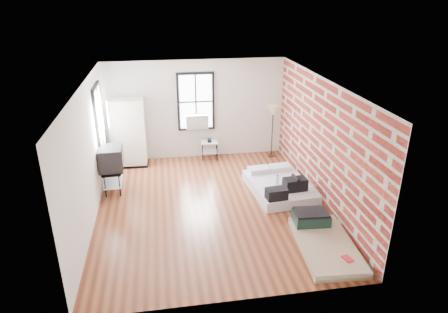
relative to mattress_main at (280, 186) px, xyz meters
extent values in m
plane|color=#562616|center=(-1.75, -0.42, -0.16)|extent=(6.00, 6.00, 0.00)
cube|color=silver|center=(-1.75, 2.58, 1.24)|extent=(5.00, 0.01, 2.80)
cube|color=silver|center=(-1.75, -3.42, 1.24)|extent=(5.00, 0.01, 2.80)
cube|color=silver|center=(-4.25, -0.42, 1.24)|extent=(0.01, 6.00, 2.80)
cube|color=maroon|center=(0.75, -0.42, 1.24)|extent=(0.02, 6.00, 2.80)
cube|color=white|center=(-1.75, -0.42, 2.64)|extent=(5.00, 6.00, 0.01)
cube|color=white|center=(-1.75, 2.53, 1.49)|extent=(0.90, 0.02, 1.50)
cube|color=black|center=(-2.23, 2.55, 1.49)|extent=(0.07, 0.08, 1.64)
cube|color=black|center=(-1.26, 2.55, 1.49)|extent=(0.07, 0.08, 1.64)
cube|color=black|center=(-1.75, 2.55, 2.28)|extent=(0.90, 0.08, 0.07)
cube|color=black|center=(-1.75, 2.55, 0.71)|extent=(0.90, 0.08, 0.07)
cube|color=black|center=(-1.75, 2.52, 1.49)|extent=(0.04, 0.02, 1.50)
cube|color=black|center=(-1.75, 2.52, 1.49)|extent=(0.90, 0.02, 0.04)
cube|color=silver|center=(-1.75, 2.41, 0.96)|extent=(0.62, 0.30, 0.40)
cube|color=white|center=(-4.20, 1.38, 1.49)|extent=(0.02, 0.90, 1.50)
cube|color=black|center=(-4.22, 0.90, 1.49)|extent=(0.08, 0.07, 1.64)
cube|color=black|center=(-4.22, 1.87, 1.49)|extent=(0.08, 0.07, 1.64)
cube|color=black|center=(-4.22, 1.38, 2.28)|extent=(0.08, 0.90, 0.07)
cube|color=black|center=(-4.22, 1.38, 0.71)|extent=(0.08, 0.90, 0.07)
cube|color=black|center=(-4.19, 1.38, 1.49)|extent=(0.02, 0.04, 1.50)
cube|color=black|center=(-4.19, 1.38, 1.49)|extent=(0.02, 0.90, 0.04)
cube|color=white|center=(0.00, 0.02, -0.04)|extent=(1.51, 1.94, 0.24)
cube|color=white|center=(-0.35, 0.71, 0.14)|extent=(0.56, 0.38, 0.11)
cube|color=white|center=(0.22, 0.76, 0.14)|extent=(0.56, 0.38, 0.11)
cube|color=black|center=(0.23, -0.39, 0.22)|extent=(0.55, 0.36, 0.29)
cylinder|color=black|center=(0.23, -0.39, 0.39)|extent=(0.11, 0.34, 0.08)
cube|color=black|center=(-0.31, -0.73, 0.20)|extent=(0.48, 0.33, 0.25)
cylinder|color=#C4E1FC|center=(-0.09, -0.03, 0.18)|extent=(0.07, 0.07, 0.21)
cylinder|color=#16359D|center=(-0.09, -0.03, 0.30)|extent=(0.03, 0.03, 0.03)
cube|color=#C1A98B|center=(0.20, -2.35, -0.09)|extent=(1.12, 1.95, 0.15)
cube|color=#153129|center=(0.15, -1.65, 0.10)|extent=(0.73, 0.54, 0.22)
cube|color=black|center=(0.15, -1.65, 0.23)|extent=(0.68, 0.50, 0.04)
cube|color=red|center=(0.36, -2.91, 0.00)|extent=(0.17, 0.22, 0.02)
cube|color=black|center=(-3.64, 2.23, -0.13)|extent=(0.97, 0.59, 0.06)
cube|color=#F4ECCD|center=(-3.64, 2.23, 0.81)|extent=(0.93, 0.55, 1.82)
cylinder|color=black|center=(-1.63, 2.16, 0.10)|extent=(0.02, 0.02, 0.51)
cylinder|color=black|center=(-1.22, 2.12, 0.10)|extent=(0.02, 0.02, 0.51)
cylinder|color=black|center=(-1.60, 2.48, 0.10)|extent=(0.02, 0.02, 0.51)
cylinder|color=black|center=(-1.19, 2.44, 0.10)|extent=(0.02, 0.02, 0.51)
cube|color=silver|center=(-1.41, 2.30, 0.35)|extent=(0.50, 0.41, 0.02)
cube|color=silver|center=(-1.41, 2.30, 0.07)|extent=(0.48, 0.39, 0.02)
cube|color=black|center=(-1.41, 2.30, 0.41)|extent=(0.13, 0.18, 0.09)
cylinder|color=#321F10|center=(0.40, 2.23, -0.14)|extent=(0.22, 0.22, 0.03)
cylinder|color=#321F10|center=(0.40, 2.23, 0.52)|extent=(0.03, 0.03, 1.32)
cone|color=tan|center=(0.40, 2.23, 1.22)|extent=(0.33, 0.33, 0.29)
cylinder|color=black|center=(-4.12, 0.41, 0.12)|extent=(0.03, 0.03, 0.55)
cylinder|color=black|center=(-3.79, 0.42, 0.12)|extent=(0.03, 0.03, 0.55)
cylinder|color=black|center=(-4.14, 1.07, 0.12)|extent=(0.03, 0.03, 0.55)
cylinder|color=black|center=(-3.81, 1.08, 0.12)|extent=(0.03, 0.03, 0.55)
cube|color=black|center=(-3.97, 0.74, 0.39)|extent=(0.46, 0.80, 0.03)
cube|color=silver|center=(-3.97, 0.74, 0.06)|extent=(0.44, 0.78, 0.02)
cube|color=black|center=(-3.97, 0.74, 0.68)|extent=(0.57, 0.65, 0.55)
cube|color=black|center=(-3.69, 0.75, 0.68)|extent=(0.04, 0.53, 0.44)
camera|label=1|loc=(-2.72, -8.25, 4.39)|focal=32.00mm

